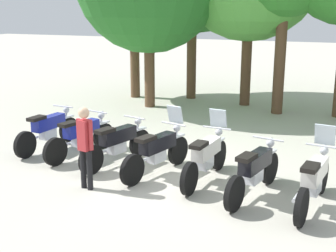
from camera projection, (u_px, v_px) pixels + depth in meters
name	position (u px, v px, depth m)	size (l,w,h in m)	color
ground_plane	(159.00, 172.00, 9.60)	(80.00, 80.00, 0.00)	#BCB7A8
motorcycle_0	(48.00, 129.00, 11.08)	(0.62, 2.19, 0.99)	black
motorcycle_1	(81.00, 136.00, 10.53)	(0.76, 2.16, 0.99)	black
motorcycle_2	(118.00, 143.00, 9.98)	(0.81, 2.14, 0.99)	black
motorcycle_3	(158.00, 150.00, 9.40)	(0.79, 2.15, 1.37)	black
motorcycle_4	(206.00, 156.00, 9.03)	(0.62, 2.19, 1.37)	black
motorcycle_5	(254.00, 170.00, 8.29)	(0.75, 2.16, 0.99)	black
motorcycle_6	(314.00, 179.00, 7.81)	(0.66, 2.19, 1.37)	black
person_0	(85.00, 142.00, 8.51)	(0.41, 0.25, 1.61)	black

